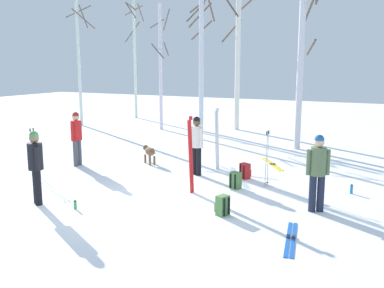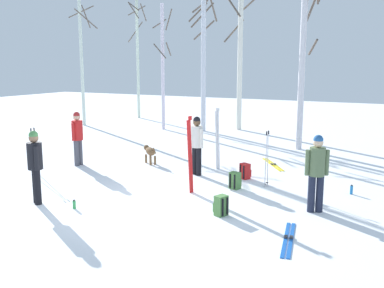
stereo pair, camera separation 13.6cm
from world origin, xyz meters
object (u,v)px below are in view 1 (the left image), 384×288
(water_bottle_0, at_px, (351,189))
(birch_tree_2, at_px, (161,65))
(birch_tree_1, at_px, (135,53))
(person_2, at_px, (197,142))
(ski_poles_0, at_px, (33,150))
(birch_tree_3, at_px, (201,50))
(ski_poles_1, at_px, (267,157))
(ski_pair_planted_1, at_px, (217,139))
(backpack_2, at_px, (222,206))
(backpack_0, at_px, (245,171))
(backpack_1, at_px, (236,181))
(birch_tree_4, at_px, (238,48))
(ski_pair_lying_0, at_px, (272,164))
(person_0, at_px, (318,168))
(dog, at_px, (149,152))
(birch_tree_0, at_px, (79,46))
(person_3, at_px, (36,163))
(water_bottle_1, at_px, (75,205))
(ski_pair_planted_0, at_px, (191,155))
(birch_tree_5, at_px, (301,62))
(person_1, at_px, (77,135))
(ski_pair_lying_1, at_px, (291,238))

(water_bottle_0, bearing_deg, birch_tree_2, 143.22)
(birch_tree_1, bearing_deg, person_2, -49.32)
(ski_poles_0, distance_m, birch_tree_3, 10.36)
(water_bottle_0, bearing_deg, ski_poles_1, -173.54)
(ski_pair_planted_1, xyz_separation_m, backpack_2, (1.76, -3.80, -0.73))
(backpack_0, distance_m, backpack_1, 1.07)
(backpack_1, xyz_separation_m, birch_tree_1, (-10.68, 11.48, 3.55))
(backpack_0, height_order, birch_tree_2, birch_tree_2)
(birch_tree_4, bearing_deg, birch_tree_2, -154.49)
(ski_poles_1, bearing_deg, birch_tree_3, 125.51)
(backpack_0, xyz_separation_m, birch_tree_1, (-10.56, 10.41, 3.55))
(ski_pair_lying_0, bearing_deg, birch_tree_1, 142.13)
(person_0, distance_m, dog, 6.27)
(ski_poles_1, bearing_deg, backpack_2, -93.46)
(person_0, distance_m, birch_tree_4, 12.52)
(ski_poles_0, distance_m, water_bottle_0, 8.83)
(backpack_0, relative_size, birch_tree_0, 0.06)
(birch_tree_4, bearing_deg, backpack_1, -69.40)
(person_3, bearing_deg, water_bottle_1, 4.82)
(person_0, distance_m, ski_pair_planted_0, 3.09)
(person_2, distance_m, backpack_1, 1.92)
(ski_pair_planted_0, bearing_deg, birch_tree_4, 104.77)
(backpack_2, distance_m, birch_tree_0, 15.76)
(backpack_0, bearing_deg, birch_tree_3, 123.23)
(birch_tree_5, bearing_deg, ski_pair_planted_1, -108.65)
(person_1, bearing_deg, backpack_2, -20.99)
(ski_poles_1, relative_size, backpack_2, 3.36)
(person_0, relative_size, backpack_1, 3.90)
(person_3, height_order, backpack_2, person_3)
(birch_tree_0, height_order, birch_tree_4, birch_tree_0)
(dog, relative_size, ski_pair_lying_0, 0.48)
(person_0, xyz_separation_m, backpack_0, (-2.35, 1.96, -0.77))
(birch_tree_4, xyz_separation_m, birch_tree_5, (3.86, -3.64, -0.65))
(backpack_0, relative_size, backpack_2, 1.00)
(person_0, relative_size, person_3, 1.00)
(backpack_0, bearing_deg, water_bottle_1, -120.73)
(person_1, bearing_deg, birch_tree_2, 101.04)
(ski_pair_planted_0, bearing_deg, ski_pair_planted_1, 99.08)
(person_3, height_order, birch_tree_2, birch_tree_2)
(ski_pair_planted_1, bearing_deg, ski_pair_planted_0, -80.92)
(person_3, distance_m, birch_tree_0, 13.62)
(ski_pair_lying_0, distance_m, birch_tree_0, 12.97)
(ski_pair_planted_1, relative_size, backpack_0, 4.30)
(ski_poles_1, distance_m, backpack_2, 2.73)
(backpack_0, height_order, birch_tree_5, birch_tree_5)
(person_0, height_order, birch_tree_3, birch_tree_3)
(ski_pair_lying_1, bearing_deg, person_3, -174.65)
(person_3, xyz_separation_m, birch_tree_0, (-7.78, 10.74, 3.10))
(birch_tree_1, bearing_deg, water_bottle_0, -38.31)
(person_2, height_order, birch_tree_0, birch_tree_0)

